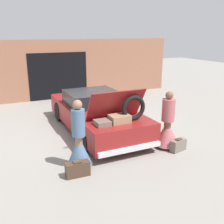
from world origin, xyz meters
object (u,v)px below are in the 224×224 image
Objects in this scene: person_right at (167,128)px; suitcase_beside_left_person at (78,169)px; suitcase_beside_right_person at (178,145)px; car at (96,113)px; person_left at (79,144)px.

suitcase_beside_left_person is (-2.75, -0.45, -0.39)m from person_right.
suitcase_beside_left_person is at bearing -177.91° from suitcase_beside_right_person.
car is 2.99m from suitcase_beside_left_person.
person_left is at bearing 174.79° from suitcase_beside_right_person.
person_left is 2.58m from person_right.
person_left is 3.02× the size of suitcase_beside_left_person.
person_left is 1.04× the size of person_right.
car is at bearing 119.98° from suitcase_beside_right_person.
suitcase_beside_left_person is (-0.16, -0.35, -0.42)m from person_left.
person_left is (-1.29, -2.22, 0.01)m from car.
person_right is 2.81m from suitcase_beside_left_person.
person_left reaches higher than car.
person_left is at bearing -120.17° from car.
person_left reaches higher than suitcase_beside_right_person.
car is at bearing 60.52° from suitcase_beside_left_person.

